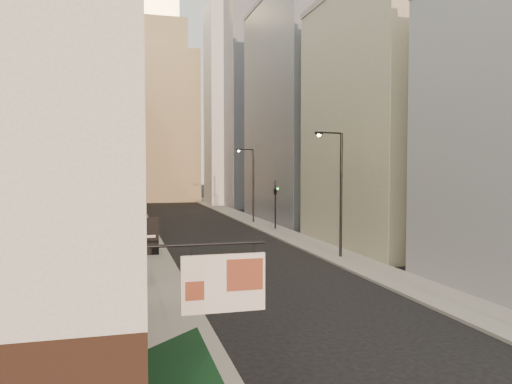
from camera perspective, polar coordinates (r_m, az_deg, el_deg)
name	(u,v)px	position (r m, az deg, el deg)	size (l,w,h in m)	color
sidewalk_left	(137,220)	(61.42, -13.44, -3.12)	(3.00, 140.00, 0.15)	gray
sidewalk_right	(242,217)	(63.16, -1.56, -2.88)	(3.00, 140.00, 0.15)	gray
near_building_left	(22,178)	(15.31, -25.18, 1.41)	(8.30, 23.04, 12.30)	#503021
left_bldg_beige	(57,140)	(32.33, -21.80, 5.58)	(8.00, 12.00, 16.00)	tan
left_bldg_grey	(78,127)	(48.35, -19.66, 7.00)	(8.00, 16.00, 20.00)	#95949A
left_bldg_tan	(90,150)	(66.21, -18.44, 4.54)	(8.00, 18.00, 17.00)	tan
left_bldg_wingrid	(97,133)	(86.34, -17.73, 6.43)	(8.00, 20.00, 24.00)	gray
right_bldg_beige	(383,122)	(41.58, 14.27, 7.79)	(8.00, 16.00, 20.00)	tan
right_bldg_wingrid	(297,111)	(60.02, 4.75, 9.17)	(8.00, 20.00, 26.00)	gray
highrise	(275,57)	(90.20, 2.20, 15.17)	(21.00, 23.00, 51.20)	gray
clock_tower	(159,109)	(99.00, -11.01, 9.30)	(14.00, 14.00, 44.90)	tan
white_tower	(230,96)	(86.93, -2.94, 10.91)	(8.00, 8.00, 41.50)	silver
streetlamp_mid	(339,187)	(34.79, 9.41, 0.57)	(2.25, 0.75, 8.74)	black
streetlamp_far	(252,181)	(56.53, -0.50, 1.26)	(2.17, 0.70, 8.42)	black
traffic_light_left	(146,202)	(43.10, -12.51, -1.16)	(0.52, 0.38, 5.00)	black
traffic_light_right	(275,193)	(50.30, 2.23, -0.06)	(0.71, 0.71, 5.00)	black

